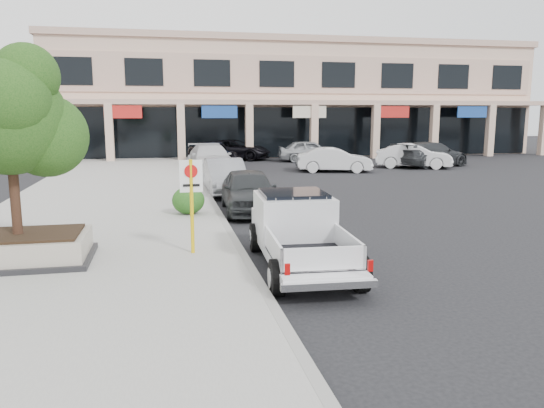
{
  "coord_description": "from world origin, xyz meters",
  "views": [
    {
      "loc": [
        -3.41,
        -12.19,
        3.56
      ],
      "look_at": [
        -0.57,
        1.5,
        1.14
      ],
      "focal_mm": 35.0,
      "sensor_mm": 36.0,
      "label": 1
    }
  ],
  "objects": [
    {
      "name": "no_parking_sign",
      "position": [
        -2.74,
        0.6,
        1.63
      ],
      "size": [
        0.55,
        0.09,
        2.3
      ],
      "color": "yellow",
      "rests_on": "sidewalk"
    },
    {
      "name": "lot_car_b",
      "position": [
        6.78,
        18.3,
        0.73
      ],
      "size": [
        4.7,
        2.6,
        1.47
      ],
      "primitive_type": "imported",
      "rotation": [
        0.0,
        0.0,
        1.32
      ],
      "color": "silver",
      "rests_on": "ground"
    },
    {
      "name": "curb_car_a",
      "position": [
        -0.4,
        6.45,
        0.78
      ],
      "size": [
        2.06,
        4.66,
        1.56
      ],
      "primitive_type": "imported",
      "rotation": [
        0.0,
        0.0,
        -0.05
      ],
      "color": "#282B2D",
      "rests_on": "ground"
    },
    {
      "name": "lot_car_d",
      "position": [
        2.0,
        27.83,
        0.76
      ],
      "size": [
        6.06,
        4.62,
        1.53
      ],
      "primitive_type": "imported",
      "rotation": [
        0.0,
        0.0,
        1.14
      ],
      "color": "black",
      "rests_on": "ground"
    },
    {
      "name": "lot_car_e",
      "position": [
        7.18,
        25.26,
        0.79
      ],
      "size": [
        4.82,
        2.39,
        1.58
      ],
      "primitive_type": "imported",
      "rotation": [
        0.0,
        0.0,
        1.45
      ],
      "color": "#9EA1A5",
      "rests_on": "ground"
    },
    {
      "name": "planter_tree",
      "position": [
        -6.57,
        0.72,
        3.41
      ],
      "size": [
        2.9,
        2.55,
        4.0
      ],
      "color": "black",
      "rests_on": "planter"
    },
    {
      "name": "pickup_truck",
      "position": [
        -0.35,
        -0.74,
        0.83
      ],
      "size": [
        2.23,
        5.38,
        1.66
      ],
      "primitive_type": null,
      "rotation": [
        0.0,
        0.0,
        -0.05
      ],
      "color": "silver",
      "rests_on": "ground"
    },
    {
      "name": "hedge",
      "position": [
        -2.59,
        5.72,
        0.62
      ],
      "size": [
        1.1,
        0.99,
        0.93
      ],
      "primitive_type": "ellipsoid",
      "color": "#1A4A15",
      "rests_on": "sidewalk"
    },
    {
      "name": "lot_car_a",
      "position": [
        6.73,
        19.29,
        0.69
      ],
      "size": [
        4.38,
        3.04,
        1.38
      ],
      "primitive_type": "imported",
      "rotation": [
        0.0,
        0.0,
        1.18
      ],
      "color": "#919499",
      "rests_on": "ground"
    },
    {
      "name": "curb_car_d",
      "position": [
        -0.15,
        23.32,
        0.81
      ],
      "size": [
        3.02,
        5.97,
        1.62
      ],
      "primitive_type": "imported",
      "rotation": [
        0.0,
        0.0,
        0.06
      ],
      "color": "black",
      "rests_on": "ground"
    },
    {
      "name": "planter",
      "position": [
        -6.7,
        0.57,
        0.48
      ],
      "size": [
        3.2,
        2.2,
        0.68
      ],
      "color": "black",
      "rests_on": "sidewalk"
    },
    {
      "name": "curb_car_c",
      "position": [
        -0.59,
        19.56,
        0.83
      ],
      "size": [
        2.7,
        5.89,
        1.67
      ],
      "primitive_type": "imported",
      "rotation": [
        0.0,
        0.0,
        0.06
      ],
      "color": "silver",
      "rests_on": "ground"
    },
    {
      "name": "strip_mall",
      "position": [
        8.0,
        33.93,
        4.75
      ],
      "size": [
        40.55,
        12.43,
        9.5
      ],
      "color": "#D2A794",
      "rests_on": "ground"
    },
    {
      "name": "lot_car_c",
      "position": [
        14.03,
        20.02,
        0.82
      ],
      "size": [
        6.12,
        4.25,
        1.65
      ],
      "primitive_type": "imported",
      "rotation": [
        0.0,
        0.0,
        1.95
      ],
      "color": "#282A2D",
      "rests_on": "ground"
    },
    {
      "name": "ground",
      "position": [
        0.0,
        0.0,
        0.0
      ],
      "size": [
        120.0,
        120.0,
        0.0
      ],
      "primitive_type": "plane",
      "color": "black",
      "rests_on": "ground"
    },
    {
      "name": "lot_car_f",
      "position": [
        12.49,
        19.44,
        0.79
      ],
      "size": [
        5.04,
        3.5,
        1.58
      ],
      "primitive_type": "imported",
      "rotation": [
        0.0,
        0.0,
        1.14
      ],
      "color": "silver",
      "rests_on": "ground"
    },
    {
      "name": "curb",
      "position": [
        -1.55,
        6.0,
        0.07
      ],
      "size": [
        0.2,
        52.0,
        0.15
      ],
      "primitive_type": "cube",
      "color": "gray",
      "rests_on": "ground"
    },
    {
      "name": "curb_car_b",
      "position": [
        -0.71,
        11.13,
        0.76
      ],
      "size": [
        1.7,
        4.67,
        1.53
      ],
      "primitive_type": "imported",
      "rotation": [
        0.0,
        0.0,
        0.02
      ],
      "color": "gray",
      "rests_on": "ground"
    },
    {
      "name": "sidewalk",
      "position": [
        -5.5,
        6.0,
        0.07
      ],
      "size": [
        8.0,
        52.0,
        0.15
      ],
      "primitive_type": "cube",
      "color": "gray",
      "rests_on": "ground"
    }
  ]
}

